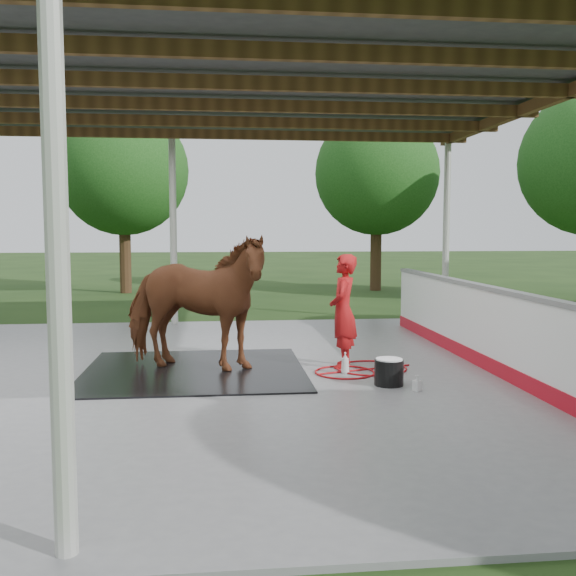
{
  "coord_description": "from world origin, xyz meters",
  "views": [
    {
      "loc": [
        0.91,
        -8.46,
        1.96
      ],
      "look_at": [
        1.88,
        0.48,
        1.15
      ],
      "focal_mm": 40.0,
      "sensor_mm": 36.0,
      "label": 1
    }
  ],
  "objects": [
    {
      "name": "ground",
      "position": [
        0.0,
        0.0,
        0.0
      ],
      "size": [
        100.0,
        100.0,
        0.0
      ],
      "primitive_type": "plane",
      "color": "#1E3814"
    },
    {
      "name": "concrete_slab",
      "position": [
        0.0,
        0.0,
        0.03
      ],
      "size": [
        12.0,
        10.0,
        0.05
      ],
      "primitive_type": "cube",
      "color": "slate",
      "rests_on": "ground"
    },
    {
      "name": "pavilion_structure",
      "position": [
        0.0,
        -0.0,
        3.97
      ],
      "size": [
        12.6,
        10.6,
        4.05
      ],
      "color": "beige",
      "rests_on": "ground"
    },
    {
      "name": "dasher_board",
      "position": [
        4.6,
        0.0,
        0.59
      ],
      "size": [
        0.16,
        8.0,
        1.15
      ],
      "color": "#AF0E1D",
      "rests_on": "concrete_slab"
    },
    {
      "name": "tree_belt",
      "position": [
        0.3,
        0.9,
        3.79
      ],
      "size": [
        28.0,
        28.0,
        5.8
      ],
      "color": "#382314",
      "rests_on": "ground"
    },
    {
      "name": "rubber_mat",
      "position": [
        0.57,
        0.22,
        0.06
      ],
      "size": [
        2.96,
        2.77,
        0.02
      ],
      "primitive_type": "cube",
      "color": "black",
      "rests_on": "concrete_slab"
    },
    {
      "name": "horse",
      "position": [
        0.57,
        0.22,
        0.99
      ],
      "size": [
        2.38,
        1.7,
        1.84
      ],
      "primitive_type": "imported",
      "rotation": [
        0.0,
        0.0,
        1.21
      ],
      "color": "brown",
      "rests_on": "rubber_mat"
    },
    {
      "name": "handler",
      "position": [
        2.63,
        0.26,
        0.84
      ],
      "size": [
        0.53,
        0.66,
        1.58
      ],
      "primitive_type": "imported",
      "rotation": [
        0.0,
        0.0,
        -1.87
      ],
      "color": "#A91214",
      "rests_on": "concrete_slab"
    },
    {
      "name": "wash_bucket",
      "position": [
        2.99,
        -0.85,
        0.22
      ],
      "size": [
        0.36,
        0.36,
        0.33
      ],
      "color": "black",
      "rests_on": "concrete_slab"
    },
    {
      "name": "soap_bottle_a",
      "position": [
        2.58,
        -0.15,
        0.19
      ],
      "size": [
        0.11,
        0.11,
        0.28
      ],
      "primitive_type": "imported",
      "rotation": [
        0.0,
        0.0,
        -0.02
      ],
      "color": "silver",
      "rests_on": "concrete_slab"
    },
    {
      "name": "soap_bottle_b",
      "position": [
        3.25,
        -1.17,
        0.15
      ],
      "size": [
        0.12,
        0.12,
        0.19
      ],
      "primitive_type": "imported",
      "rotation": [
        0.0,
        0.0,
        -1.02
      ],
      "color": "#338CD8",
      "rests_on": "concrete_slab"
    },
    {
      "name": "hose_coil",
      "position": [
        2.83,
        0.01,
        0.06
      ],
      "size": [
        1.41,
        1.12,
        0.02
      ],
      "color": "#A90C11",
      "rests_on": "concrete_slab"
    }
  ]
}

